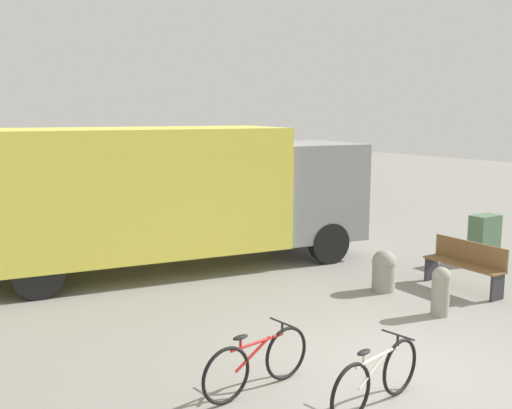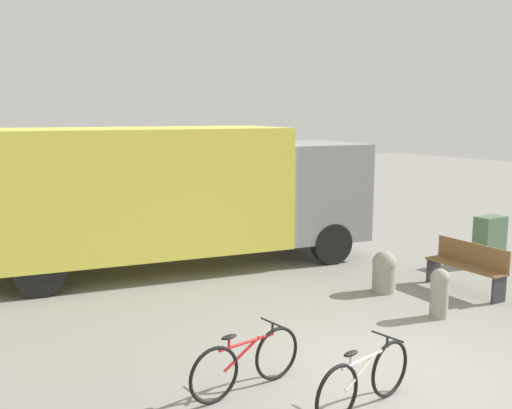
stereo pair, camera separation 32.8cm
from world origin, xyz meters
name	(u,v)px [view 1 (the left image)]	position (x,y,z in m)	size (l,w,h in m)	color
ground_plane	(400,370)	(0.00, 0.00, 0.00)	(60.00, 60.00, 0.00)	gray
delivery_truck	(165,191)	(-0.52, 6.27, 1.68)	(8.92, 3.74, 3.02)	#EAE04C
park_bench	(466,263)	(3.65, 1.77, 0.51)	(0.43, 1.61, 0.92)	brown
bicycle_near	(257,362)	(-1.89, 0.53, 0.37)	(1.64, 0.44, 0.78)	black
bicycle_middle	(376,378)	(-0.98, -0.54, 0.37)	(1.62, 0.47, 0.78)	black
bollard_near_bench	(441,289)	(2.09, 1.08, 0.45)	(0.31, 0.31, 0.82)	gray
bollard_far_bench	(384,270)	(2.27, 2.55, 0.41)	(0.45, 0.45, 0.78)	gray
utility_box	(484,239)	(5.68, 2.82, 0.54)	(0.68, 0.40, 1.08)	#4C6B4C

